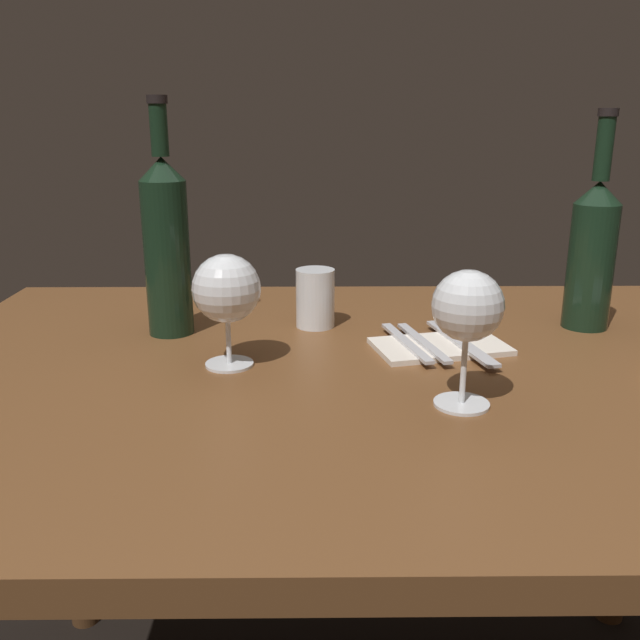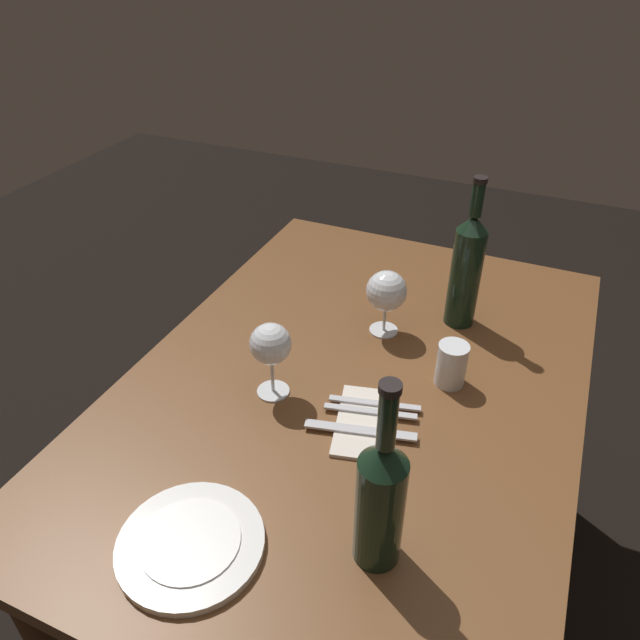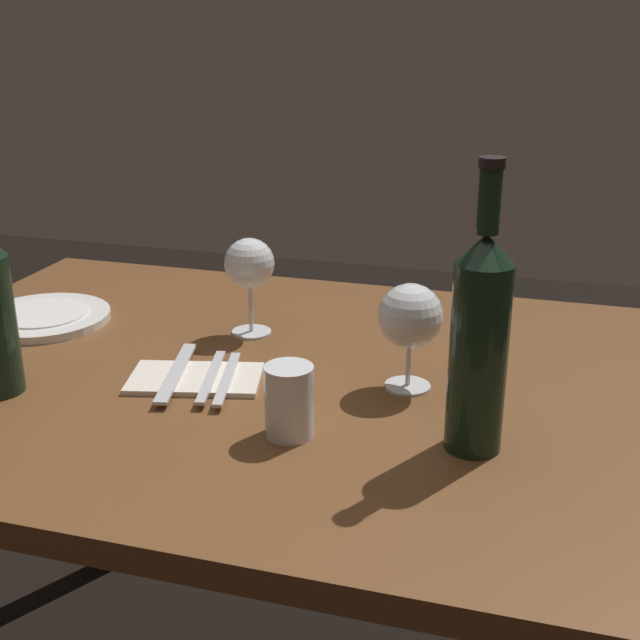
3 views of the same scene
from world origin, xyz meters
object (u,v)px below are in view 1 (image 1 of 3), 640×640
(fork_outer, at_px, (406,342))
(table_knife, at_px, (461,342))
(wine_bottle, at_px, (166,243))
(fork_inner, at_px, (423,342))
(folded_napkin, at_px, (440,346))
(wine_glass_right, at_px, (468,309))
(wine_glass_left, at_px, (227,290))
(wine_bottle_second, at_px, (592,250))
(water_tumbler, at_px, (315,301))

(fork_outer, xyz_separation_m, table_knife, (0.08, 0.00, 0.00))
(wine_bottle, relative_size, fork_inner, 2.00)
(wine_bottle, relative_size, folded_napkin, 1.70)
(folded_napkin, bearing_deg, wine_glass_right, -93.07)
(wine_glass_left, relative_size, fork_inner, 0.87)
(fork_outer, bearing_deg, folded_napkin, 0.00)
(wine_bottle_second, height_order, fork_inner, wine_bottle_second)
(wine_glass_right, relative_size, wine_bottle_second, 0.48)
(wine_bottle_second, relative_size, fork_outer, 1.90)
(wine_glass_left, distance_m, wine_glass_right, 0.32)
(wine_bottle_second, relative_size, folded_napkin, 1.62)
(wine_bottle, xyz_separation_m, folded_napkin, (0.41, -0.08, -0.14))
(wine_glass_right, distance_m, fork_outer, 0.23)
(wine_bottle, xyz_separation_m, water_tumbler, (0.23, 0.03, -0.10))
(wine_glass_right, bearing_deg, wine_bottle, 144.25)
(wine_bottle, bearing_deg, wine_glass_right, -35.75)
(fork_outer, bearing_deg, wine_glass_right, -79.09)
(wine_bottle_second, xyz_separation_m, folded_napkin, (-0.25, -0.11, -0.12))
(wine_glass_right, xyz_separation_m, wine_bottle_second, (0.26, 0.31, 0.01))
(wine_bottle_second, xyz_separation_m, table_knife, (-0.22, -0.11, -0.12))
(folded_napkin, height_order, fork_inner, fork_inner)
(wine_bottle_second, xyz_separation_m, fork_inner, (-0.28, -0.11, -0.12))
(wine_glass_left, distance_m, wine_bottle, 0.19)
(wine_bottle_second, distance_m, water_tumbler, 0.44)
(wine_glass_right, relative_size, folded_napkin, 0.78)
(fork_inner, xyz_separation_m, table_knife, (0.05, 0.00, 0.00))
(wine_glass_right, xyz_separation_m, folded_napkin, (0.01, 0.20, -0.11))
(fork_inner, distance_m, table_knife, 0.05)
(wine_bottle_second, bearing_deg, wine_bottle, -177.89)
(wine_bottle, xyz_separation_m, wine_bottle_second, (0.66, 0.02, -0.02))
(wine_bottle_second, bearing_deg, folded_napkin, -156.83)
(water_tumbler, xyz_separation_m, fork_inner, (0.16, -0.12, -0.03))
(water_tumbler, distance_m, table_knife, 0.24)
(wine_glass_left, bearing_deg, wine_bottle, 126.22)
(fork_inner, bearing_deg, table_knife, 0.00)
(wine_glass_left, xyz_separation_m, wine_glass_right, (0.29, -0.14, 0.01))
(wine_glass_right, xyz_separation_m, table_knife, (0.04, 0.20, -0.11))
(wine_glass_right, bearing_deg, water_tumbler, 118.30)
(wine_glass_right, bearing_deg, table_knife, 78.61)
(wine_glass_right, distance_m, water_tumbler, 0.37)
(wine_glass_left, relative_size, folded_napkin, 0.74)
(wine_bottle, xyz_separation_m, fork_inner, (0.38, -0.08, -0.13))
(fork_inner, relative_size, fork_outer, 1.00)
(wine_glass_left, distance_m, water_tumbler, 0.22)
(water_tumbler, bearing_deg, wine_bottle, -171.91)
(wine_bottle, height_order, table_knife, wine_bottle)
(wine_bottle, distance_m, folded_napkin, 0.44)
(wine_glass_left, relative_size, water_tumbler, 1.64)
(water_tumbler, relative_size, folded_napkin, 0.45)
(water_tumbler, height_order, fork_inner, water_tumbler)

